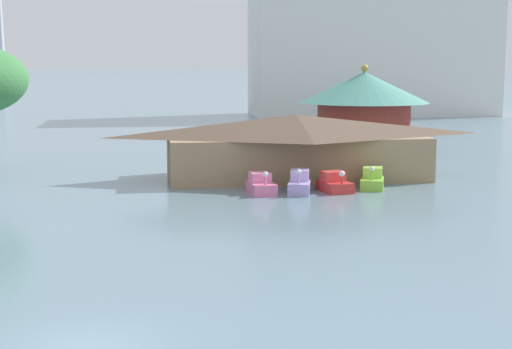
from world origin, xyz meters
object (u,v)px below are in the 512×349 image
pedal_boat_pink (261,185)px  pedal_boat_lavender (300,184)px  pedal_boat_red (335,184)px  background_building_block (373,32)px  pedal_boat_lime (372,180)px  green_roof_pavilion (364,105)px  boathouse (296,145)px

pedal_boat_pink → pedal_boat_lavender: 2.57m
pedal_boat_red → background_building_block: 78.07m
pedal_boat_red → pedal_boat_lime: bearing=98.2°
pedal_boat_red → background_building_block: (24.85, 72.88, 12.92)m
green_roof_pavilion → background_building_block: bearing=72.1°
pedal_boat_red → green_roof_pavilion: (8.57, 22.35, 3.93)m
pedal_boat_red → green_roof_pavilion: green_roof_pavilion is taller
boathouse → background_building_block: bearing=68.5°
pedal_boat_lime → boathouse: size_ratio=0.16×
boathouse → pedal_boat_pink: bearing=-119.3°
pedal_boat_pink → pedal_boat_red: size_ratio=1.03×
green_roof_pavilion → background_building_block: background_building_block is taller
pedal_boat_lavender → green_roof_pavilion: green_roof_pavilion is taller
pedal_boat_red → pedal_boat_pink: bearing=-101.5°
boathouse → background_building_block: background_building_block is taller
pedal_boat_lavender → green_roof_pavilion: size_ratio=0.26×
pedal_boat_red → background_building_block: bearing=150.0°
pedal_boat_pink → background_building_block: 79.77m
pedal_boat_lavender → pedal_boat_red: size_ratio=1.13×
pedal_boat_lavender → pedal_boat_lime: pedal_boat_lavender is taller
pedal_boat_pink → pedal_boat_lime: 7.97m
pedal_boat_lavender → background_building_block: 78.99m
pedal_boat_lavender → background_building_block: (27.25, 73.02, 12.85)m
pedal_boat_pink → boathouse: (3.63, 6.47, 1.93)m
pedal_boat_pink → pedal_boat_red: pedal_boat_pink is taller
pedal_boat_lavender → boathouse: size_ratio=0.16×
pedal_boat_pink → background_building_block: size_ratio=0.07×
pedal_boat_pink → green_roof_pavilion: (13.53, 22.33, 3.92)m
pedal_boat_lavender → background_building_block: background_building_block is taller
pedal_boat_pink → pedal_boat_red: 4.97m
pedal_boat_red → boathouse: size_ratio=0.14×
green_roof_pavilion → background_building_block: size_ratio=0.31×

